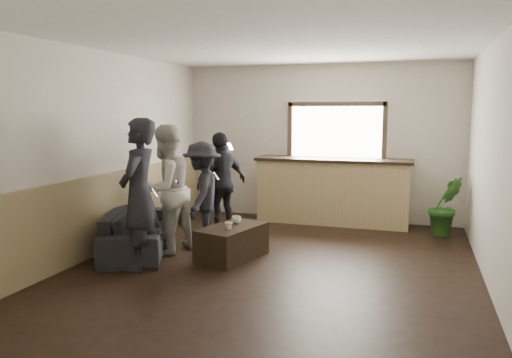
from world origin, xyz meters
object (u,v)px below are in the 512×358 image
(bar_counter, at_px, (333,187))
(cup_b, at_px, (229,226))
(coffee_table, at_px, (232,242))
(person_b, at_px, (166,189))
(person_a, at_px, (139,194))
(cup_a, at_px, (236,220))
(potted_plant, at_px, (445,206))
(sofa, at_px, (139,229))
(person_d, at_px, (222,183))
(person_c, at_px, (202,193))

(bar_counter, relative_size, cup_b, 26.44)
(coffee_table, xyz_separation_m, person_b, (-0.97, -0.00, 0.67))
(person_a, bearing_deg, coffee_table, 118.36)
(bar_counter, relative_size, cup_a, 21.41)
(cup_a, relative_size, potted_plant, 0.13)
(sofa, bearing_deg, person_b, -114.18)
(potted_plant, distance_m, person_d, 3.58)
(potted_plant, bearing_deg, cup_a, -144.01)
(potted_plant, bearing_deg, person_d, -165.18)
(person_a, bearing_deg, cup_b, 110.48)
(person_b, distance_m, person_c, 0.66)
(bar_counter, height_order, potted_plant, bar_counter)
(cup_b, bearing_deg, person_a, -150.72)
(coffee_table, height_order, cup_a, cup_a)
(person_a, height_order, person_d, person_a)
(person_a, bearing_deg, potted_plant, 119.47)
(cup_a, relative_size, person_d, 0.08)
(sofa, relative_size, coffee_table, 2.04)
(bar_counter, bearing_deg, sofa, -132.69)
(coffee_table, bearing_deg, person_b, -179.73)
(cup_b, xyz_separation_m, person_a, (-0.98, -0.55, 0.46))
(person_d, bearing_deg, coffee_table, 55.66)
(cup_b, bearing_deg, person_c, 133.47)
(person_b, bearing_deg, coffee_table, 109.93)
(cup_b, height_order, person_a, person_a)
(bar_counter, distance_m, cup_b, 2.89)
(cup_b, bearing_deg, person_d, 114.92)
(bar_counter, height_order, person_b, bar_counter)
(potted_plant, bearing_deg, person_c, -154.50)
(person_a, height_order, person_b, person_a)
(person_d, bearing_deg, person_b, 15.47)
(coffee_table, relative_size, person_c, 0.65)
(cup_a, relative_size, person_a, 0.07)
(bar_counter, bearing_deg, person_a, -119.83)
(coffee_table, xyz_separation_m, potted_plant, (2.78, 2.22, 0.26))
(bar_counter, height_order, sofa, bar_counter)
(person_c, bearing_deg, person_d, 166.90)
(bar_counter, height_order, coffee_table, bar_counter)
(cup_a, bearing_deg, potted_plant, 35.99)
(coffee_table, bearing_deg, cup_b, -82.99)
(cup_b, height_order, person_d, person_d)
(cup_a, bearing_deg, bar_counter, 68.39)
(coffee_table, relative_size, person_a, 0.53)
(bar_counter, xyz_separation_m, sofa, (-2.35, -2.55, -0.35))
(sofa, distance_m, person_b, 0.75)
(sofa, relative_size, person_a, 1.07)
(coffee_table, distance_m, person_d, 1.59)
(person_d, bearing_deg, bar_counter, 156.76)
(cup_b, height_order, potted_plant, potted_plant)
(potted_plant, distance_m, person_c, 3.85)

